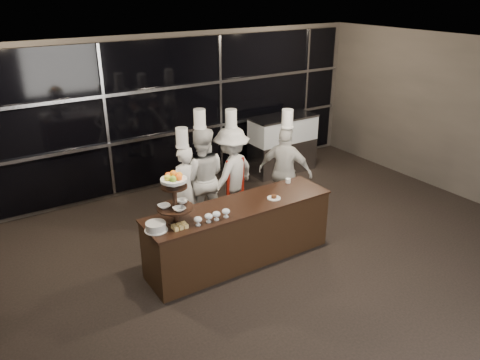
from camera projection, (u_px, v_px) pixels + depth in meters
room at (352, 209)px, 5.26m from camera, size 10.00×10.00×10.00m
window_wall at (167, 113)px, 9.07m from camera, size 8.60×0.10×2.80m
buffet_counter at (240, 232)px, 6.85m from camera, size 2.84×0.74×0.92m
display_stand at (174, 194)px, 6.01m from camera, size 0.48×0.48×0.74m
compotes at (212, 216)px, 6.19m from camera, size 0.54×0.11×0.12m
layer_cake at (156, 227)px, 5.96m from camera, size 0.30×0.30×0.11m
pastry_squares at (180, 226)px, 6.02m from camera, size 0.20×0.13×0.05m
small_plate at (274, 198)px, 6.86m from camera, size 0.20×0.20×0.05m
chef_cup at (288, 181)px, 7.39m from camera, size 0.08×0.08×0.07m
display_case at (283, 141)px, 10.09m from camera, size 1.46×0.64×1.24m
chef_a at (185, 188)px, 7.55m from camera, size 0.61×0.47×1.79m
chef_b at (202, 177)px, 7.74m from camera, size 1.04×0.96×2.03m
chef_c at (231, 173)px, 7.98m from camera, size 1.22×0.97×1.96m
chef_d at (285, 171)px, 8.10m from camera, size 0.88×1.00×1.92m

